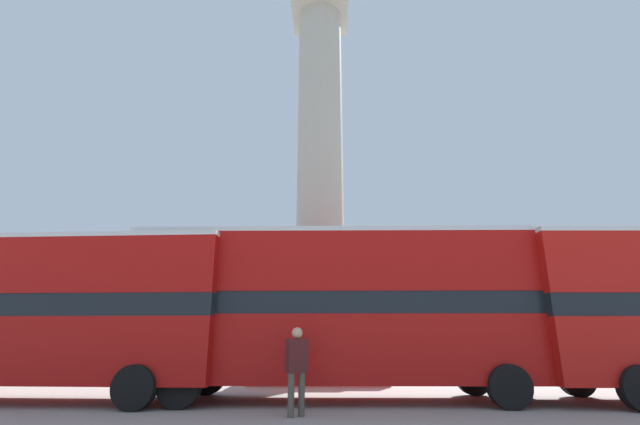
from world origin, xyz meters
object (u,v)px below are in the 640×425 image
equestrian_statue (39,337)px  bus_a (341,306)px  street_lamp (219,294)px  monument_column (320,205)px  pedestrian_near_lamp (297,364)px  bus_b (28,310)px

equestrian_statue → bus_a: bearing=-27.7°
bus_a → street_lamp: size_ratio=1.98×
bus_a → street_lamp: bearing=141.0°
monument_column → pedestrian_near_lamp: 10.01m
bus_b → street_lamp: size_ratio=1.97×
monument_column → bus_a: 7.43m
bus_a → equestrian_statue: (-13.57, 7.91, -0.81)m
monument_column → street_lamp: bearing=-146.4°
pedestrian_near_lamp → bus_b: bearing=131.0°
monument_column → street_lamp: 5.86m
bus_a → street_lamp: (-4.27, 3.35, 0.67)m
bus_a → bus_b: (-8.51, -0.27, -0.09)m
monument_column → pedestrian_near_lamp: size_ratio=10.52×
monument_column → equestrian_statue: bearing=170.3°
street_lamp → pedestrian_near_lamp: (3.27, -5.60, -2.04)m
bus_a → bus_b: 8.52m
bus_b → street_lamp: (4.24, 3.62, 0.76)m
bus_b → equestrian_statue: equestrian_statue is taller
bus_b → equestrian_statue: 9.64m
street_lamp → monument_column: bearing=33.6°
monument_column → street_lamp: size_ratio=3.42×
street_lamp → pedestrian_near_lamp: street_lamp is taller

